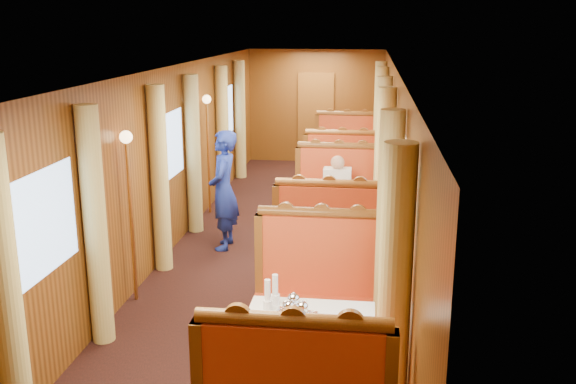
% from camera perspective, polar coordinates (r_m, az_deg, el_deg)
% --- Properties ---
extents(floor, '(3.00, 12.00, 0.01)m').
position_cam_1_polar(floor, '(8.89, -0.83, -5.34)').
color(floor, black).
rests_on(floor, ground).
extents(ceiling, '(3.00, 12.00, 0.01)m').
position_cam_1_polar(ceiling, '(8.36, -0.90, 10.95)').
color(ceiling, silver).
rests_on(ceiling, wall_left).
extents(wall_far, '(3.00, 0.01, 2.50)m').
position_cam_1_polar(wall_far, '(14.42, 2.49, 7.60)').
color(wall_far, brown).
rests_on(wall_far, floor).
extents(wall_left, '(0.01, 12.00, 2.50)m').
position_cam_1_polar(wall_left, '(8.87, -10.51, 2.77)').
color(wall_left, brown).
rests_on(wall_left, floor).
extents(wall_right, '(0.01, 12.00, 2.50)m').
position_cam_1_polar(wall_right, '(8.46, 9.25, 2.25)').
color(wall_right, brown).
rests_on(wall_right, floor).
extents(doorway_far, '(0.80, 0.04, 2.00)m').
position_cam_1_polar(doorway_far, '(14.43, 2.47, 6.60)').
color(doorway_far, brown).
rests_on(doorway_far, floor).
extents(table_near, '(1.05, 0.72, 0.75)m').
position_cam_1_polar(table_near, '(5.48, 1.92, -14.57)').
color(table_near, white).
rests_on(table_near, floor).
extents(banquette_near_aft, '(1.30, 0.55, 1.34)m').
position_cam_1_polar(banquette_near_aft, '(6.36, 2.79, -9.72)').
color(banquette_near_aft, red).
rests_on(banquette_near_aft, floor).
extents(table_mid, '(1.05, 0.72, 0.75)m').
position_cam_1_polar(table_mid, '(8.70, 4.07, -3.22)').
color(table_mid, white).
rests_on(table_mid, floor).
extents(banquette_mid_fwd, '(1.30, 0.55, 1.34)m').
position_cam_1_polar(banquette_mid_fwd, '(7.72, 3.65, -5.20)').
color(banquette_mid_fwd, red).
rests_on(banquette_mid_fwd, floor).
extents(banquette_mid_aft, '(1.30, 0.55, 1.34)m').
position_cam_1_polar(banquette_mid_aft, '(9.65, 4.41, -1.09)').
color(banquette_mid_aft, red).
rests_on(banquette_mid_aft, floor).
extents(table_far, '(1.05, 0.72, 0.75)m').
position_cam_1_polar(table_far, '(12.07, 5.01, 1.91)').
color(table_far, white).
rests_on(table_far, floor).
extents(banquette_far_fwd, '(1.30, 0.55, 1.34)m').
position_cam_1_polar(banquette_far_fwd, '(11.07, 4.80, 0.99)').
color(banquette_far_fwd, red).
rests_on(banquette_far_fwd, floor).
extents(banquette_far_aft, '(1.30, 0.55, 1.34)m').
position_cam_1_polar(banquette_far_aft, '(13.05, 5.20, 3.10)').
color(banquette_far_aft, red).
rests_on(banquette_far_aft, floor).
extents(tea_tray, '(0.38, 0.32, 0.01)m').
position_cam_1_polar(tea_tray, '(5.31, 0.55, -10.98)').
color(tea_tray, silver).
rests_on(tea_tray, table_near).
extents(teapot_left, '(0.18, 0.16, 0.12)m').
position_cam_1_polar(teapot_left, '(5.24, 0.09, -10.67)').
color(teapot_left, silver).
rests_on(teapot_left, tea_tray).
extents(teapot_right, '(0.17, 0.14, 0.13)m').
position_cam_1_polar(teapot_right, '(5.20, 1.26, -10.81)').
color(teapot_right, silver).
rests_on(teapot_right, tea_tray).
extents(teapot_back, '(0.19, 0.16, 0.14)m').
position_cam_1_polar(teapot_back, '(5.33, 0.50, -10.10)').
color(teapot_back, silver).
rests_on(teapot_back, tea_tray).
extents(fruit_plate, '(0.24, 0.24, 0.05)m').
position_cam_1_polar(fruit_plate, '(5.16, 4.87, -11.70)').
color(fruit_plate, white).
rests_on(fruit_plate, table_near).
extents(cup_inboard, '(0.08, 0.08, 0.26)m').
position_cam_1_polar(cup_inboard, '(5.40, -1.83, -9.37)').
color(cup_inboard, white).
rests_on(cup_inboard, table_near).
extents(cup_outboard, '(0.08, 0.08, 0.26)m').
position_cam_1_polar(cup_outboard, '(5.50, -1.15, -8.90)').
color(cup_outboard, white).
rests_on(cup_outboard, table_near).
extents(rose_vase_mid, '(0.06, 0.06, 0.36)m').
position_cam_1_polar(rose_vase_mid, '(8.50, 4.36, 0.23)').
color(rose_vase_mid, silver).
rests_on(rose_vase_mid, table_mid).
extents(rose_vase_far, '(0.06, 0.06, 0.36)m').
position_cam_1_polar(rose_vase_far, '(11.94, 4.98, 4.47)').
color(rose_vase_far, silver).
rests_on(rose_vase_far, table_far).
extents(window_left_near, '(0.01, 1.20, 0.90)m').
position_cam_1_polar(window_left_near, '(5.68, -21.05, -2.72)').
color(window_left_near, '#8AADDA').
rests_on(window_left_near, wall_left).
extents(curtain_left_near_a, '(0.22, 0.22, 2.35)m').
position_cam_1_polar(curtain_left_near_a, '(5.09, -23.80, -8.32)').
color(curtain_left_near_a, tan).
rests_on(curtain_left_near_a, floor).
extents(curtain_left_near_b, '(0.22, 0.22, 2.35)m').
position_cam_1_polar(curtain_left_near_b, '(6.38, -16.75, -3.05)').
color(curtain_left_near_b, tan).
rests_on(curtain_left_near_b, floor).
extents(window_right_near, '(0.01, 1.20, 0.90)m').
position_cam_1_polar(window_right_near, '(5.04, 10.41, -4.15)').
color(window_right_near, '#8AADDA').
rests_on(window_right_near, wall_right).
extents(curtain_right_near_a, '(0.22, 0.22, 2.35)m').
position_cam_1_polar(curtain_right_near_a, '(4.41, 9.37, -10.79)').
color(curtain_right_near_a, tan).
rests_on(curtain_right_near_a, floor).
extents(curtain_right_near_b, '(0.22, 0.22, 2.35)m').
position_cam_1_polar(curtain_right_near_b, '(5.86, 8.87, -4.20)').
color(curtain_right_near_b, tan).
rests_on(curtain_right_near_b, floor).
extents(window_left_mid, '(0.01, 1.20, 0.90)m').
position_cam_1_polar(window_left_mid, '(8.82, -10.48, 4.04)').
color(window_left_mid, '#8AADDA').
rests_on(window_left_mid, wall_left).
extents(curtain_left_mid_a, '(0.22, 0.22, 2.35)m').
position_cam_1_polar(curtain_left_mid_a, '(8.13, -11.32, 1.08)').
color(curtain_left_mid_a, tan).
rests_on(curtain_left_mid_a, floor).
extents(curtain_left_mid_b, '(0.22, 0.22, 2.35)m').
position_cam_1_polar(curtain_left_mid_b, '(9.58, -8.42, 3.30)').
color(curtain_left_mid_b, tan).
rests_on(curtain_left_mid_b, floor).
extents(window_right_mid, '(0.01, 1.20, 0.90)m').
position_cam_1_polar(window_right_mid, '(8.42, 9.21, 3.58)').
color(window_right_mid, '#8AADDA').
rests_on(window_right_mid, wall_right).
extents(curtain_right_mid_a, '(0.22, 0.22, 2.35)m').
position_cam_1_polar(curtain_right_mid_a, '(7.72, 8.52, 0.48)').
color(curtain_right_mid_a, tan).
rests_on(curtain_right_mid_a, floor).
extents(curtain_right_mid_b, '(0.22, 0.22, 2.35)m').
position_cam_1_polar(curtain_right_mid_b, '(9.24, 8.34, 2.87)').
color(curtain_right_mid_b, tan).
rests_on(curtain_right_mid_b, floor).
extents(window_left_far, '(0.01, 1.20, 0.90)m').
position_cam_1_polar(window_left_far, '(12.16, -5.53, 7.14)').
color(window_left_far, '#8AADDA').
rests_on(window_left_far, wall_left).
extents(curtain_left_far_a, '(0.22, 0.22, 2.35)m').
position_cam_1_polar(curtain_left_far_a, '(11.43, -5.84, 5.24)').
color(curtain_left_far_a, tan).
rests_on(curtain_left_far_a, floor).
extents(curtain_left_far_b, '(0.22, 0.22, 2.35)m').
position_cam_1_polar(curtain_left_far_b, '(12.93, -4.29, 6.40)').
color(curtain_left_far_b, tan).
rests_on(curtain_left_far_b, floor).
extents(window_right_far, '(0.01, 1.20, 0.90)m').
position_cam_1_polar(window_right_far, '(11.87, 8.70, 6.85)').
color(window_right_far, '#8AADDA').
rests_on(window_right_far, wall_right).
extents(curtain_right_far_a, '(0.22, 0.22, 2.35)m').
position_cam_1_polar(curtain_right_far_a, '(11.14, 8.19, 4.92)').
color(curtain_right_far_a, tan).
rests_on(curtain_right_far_a, floor).
extents(curtain_right_far_b, '(0.22, 0.22, 2.35)m').
position_cam_1_polar(curtain_right_far_b, '(12.68, 8.10, 6.13)').
color(curtain_right_far_b, tan).
rests_on(curtain_right_far_b, floor).
extents(sconce_left_fore, '(0.14, 0.14, 1.95)m').
position_cam_1_polar(sconce_left_fore, '(7.20, -13.96, 0.88)').
color(sconce_left_fore, '#BF8C3F').
rests_on(sconce_left_fore, floor).
extents(sconce_right_fore, '(0.14, 0.14, 1.95)m').
position_cam_1_polar(sconce_right_fore, '(6.73, 8.91, 0.17)').
color(sconce_right_fore, '#BF8C3F').
rests_on(sconce_right_fore, floor).
extents(sconce_left_aft, '(0.14, 0.14, 1.95)m').
position_cam_1_polar(sconce_left_aft, '(10.47, -7.16, 5.49)').
color(sconce_left_aft, '#BF8C3F').
rests_on(sconce_left_aft, floor).
extents(sconce_right_aft, '(0.14, 0.14, 1.95)m').
position_cam_1_polar(sconce_right_aft, '(10.15, 8.41, 5.15)').
color(sconce_right_aft, '#BF8C3F').
rests_on(sconce_right_aft, floor).
extents(steward, '(0.43, 0.63, 1.66)m').
position_cam_1_polar(steward, '(8.86, -5.74, 0.15)').
color(steward, navy).
rests_on(steward, floor).
extents(passenger, '(0.40, 0.44, 0.76)m').
position_cam_1_polar(passenger, '(9.33, 4.38, 0.38)').
color(passenger, beige).
rests_on(passenger, banquette_mid_aft).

